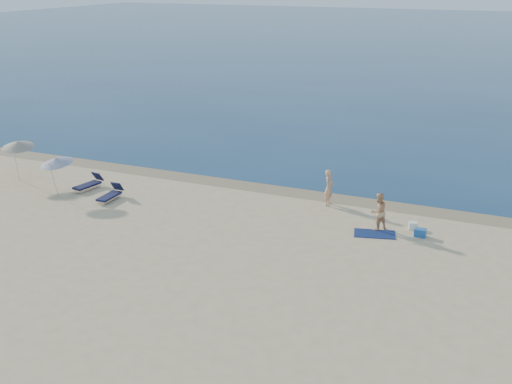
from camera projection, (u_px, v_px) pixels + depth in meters
sea at (469, 40)px, 102.21m from camera, size 240.00×160.00×0.01m
wet_sand_strip at (291, 191)px, 32.46m from camera, size 240.00×1.60×0.00m
person_left at (329, 188)px, 30.35m from camera, size 0.43×0.65×1.74m
person_right at (378, 211)px, 27.47m from camera, size 1.00×1.02×1.66m
beach_towel at (375, 234)px, 27.24m from camera, size 1.91×1.36×0.03m
white_bag at (413, 226)px, 27.75m from camera, size 0.43×0.39×0.31m
blue_cooler at (420, 233)px, 26.96m from camera, size 0.48×0.34×0.34m
umbrella_near at (56, 161)px, 31.33m from camera, size 2.08×2.09×2.11m
umbrella_far at (18, 144)px, 33.74m from camera, size 2.20×2.22×2.25m
lounger_left at (89, 184)px, 32.80m from camera, size 0.82×1.76×0.75m
lounger_right at (111, 194)px, 31.25m from camera, size 0.58×1.66×0.73m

